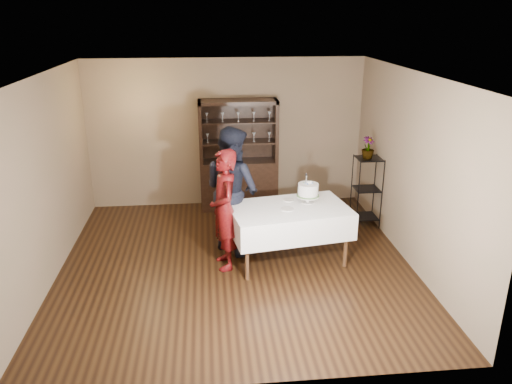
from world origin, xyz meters
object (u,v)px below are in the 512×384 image
(china_hutch, at_px, (239,173))
(woman, at_px, (224,210))
(cake, at_px, (308,191))
(plant_etagere, at_px, (367,189))
(potted_plant, at_px, (368,148))
(man, at_px, (232,189))
(cake_table, at_px, (289,220))

(china_hutch, relative_size, woman, 1.16)
(china_hutch, distance_m, cake, 2.25)
(china_hutch, distance_m, plant_etagere, 2.33)
(plant_etagere, relative_size, potted_plant, 3.32)
(man, bearing_deg, cake_table, -163.09)
(china_hutch, xyz_separation_m, cake, (0.87, -2.04, 0.35))
(cake_table, bearing_deg, plant_etagere, 37.41)
(man, bearing_deg, potted_plant, -114.61)
(cake, bearing_deg, china_hutch, 113.01)
(cake_table, bearing_deg, china_hutch, 104.51)
(potted_plant, bearing_deg, cake_table, -142.32)
(china_hutch, bearing_deg, potted_plant, -27.64)
(cake_table, relative_size, woman, 1.04)
(woman, height_order, cake, woman)
(china_hutch, bearing_deg, plant_etagere, -26.83)
(plant_etagere, height_order, cake, cake)
(china_hutch, distance_m, man, 1.74)
(cake_table, xyz_separation_m, potted_plant, (1.47, 1.14, 0.73))
(plant_etagere, distance_m, potted_plant, 0.72)
(man, bearing_deg, china_hutch, -47.35)
(china_hutch, height_order, man, china_hutch)
(cake_table, relative_size, potted_plant, 5.00)
(potted_plant, bearing_deg, man, -164.45)
(cake_table, xyz_separation_m, cake, (0.30, 0.16, 0.38))
(china_hutch, bearing_deg, cake_table, -75.49)
(plant_etagere, xyz_separation_m, man, (-2.29, -0.65, 0.30))
(china_hutch, bearing_deg, woman, -98.81)
(cake, bearing_deg, woman, -169.02)
(plant_etagere, height_order, cake_table, plant_etagere)
(china_hutch, xyz_separation_m, woman, (-0.35, -2.28, 0.20))
(china_hutch, xyz_separation_m, potted_plant, (2.04, -1.07, 0.70))
(potted_plant, bearing_deg, woman, -153.17)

